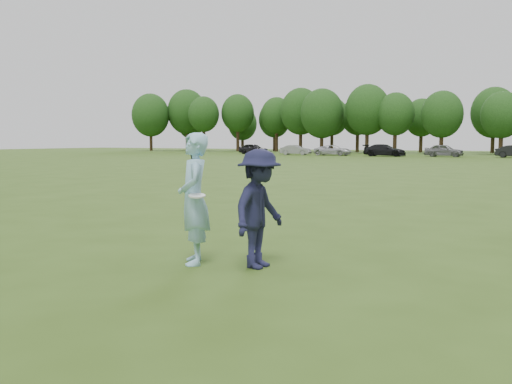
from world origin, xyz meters
The scene contains 10 objects.
ground centered at (0.00, 0.00, 0.00)m, with size 200.00×200.00×0.00m, color #324C15.
thrower centered at (-1.03, 0.13, 1.06)m, with size 0.78×0.51×2.13m, color #95C9E6.
defender centered at (0.02, 0.39, 0.93)m, with size 1.21×0.69×1.87m, color #191A37.
player_far_a centered at (-17.43, 23.82, 1.00)m, with size 0.97×0.76×2.00m, color black.
car_a centered at (-32.94, 60.82, 0.75)m, with size 1.76×4.38×1.49m, color black.
car_b centered at (-25.68, 59.26, 0.67)m, with size 1.41×4.04×1.33m, color gray.
car_c centered at (-20.50, 59.55, 0.67)m, with size 2.22×4.81×1.34m, color silver.
car_d centered at (-13.59, 58.86, 0.74)m, with size 2.07×5.10×1.48m, color black.
car_e centered at (-6.85, 60.23, 0.76)m, with size 1.79×4.44×1.51m, color slate.
disc_in_play centered at (-0.85, -0.04, 1.14)m, with size 0.33×0.33×0.08m.
Camera 1 is at (3.95, -7.03, 2.01)m, focal length 38.00 mm.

